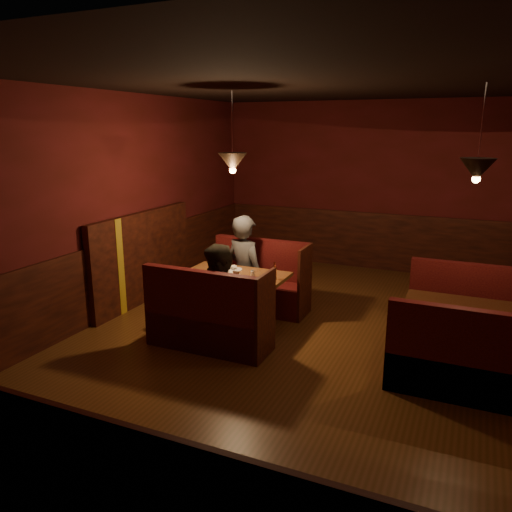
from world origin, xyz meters
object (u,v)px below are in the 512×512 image
at_px(main_bench_near, 208,324).
at_px(diner_a, 245,251).
at_px(main_bench_far, 259,287).
at_px(second_bench_near, 458,367).
at_px(main_table, 235,286).
at_px(second_table, 461,322).
at_px(second_bench_far, 464,317).
at_px(diner_b, 222,281).

height_order(main_bench_near, diner_a, diner_a).
xyz_separation_m(main_bench_far, second_bench_near, (2.63, -1.40, -0.01)).
bearing_deg(main_table, second_table, 0.28).
bearing_deg(diner_a, main_bench_far, -108.97).
height_order(second_bench_far, second_bench_near, same).
xyz_separation_m(main_table, diner_a, (-0.12, 0.55, 0.31)).
height_order(main_table, second_table, main_table).
distance_m(diner_a, diner_b, 1.13).
bearing_deg(main_table, main_bench_far, 88.76).
bearing_deg(second_bench_near, main_bench_near, -178.94).
xyz_separation_m(second_bench_far, second_bench_near, (0.00, -1.38, 0.00)).
height_order(second_table, second_bench_far, second_bench_far).
height_order(main_table, main_bench_far, main_bench_far).
distance_m(main_bench_near, diner_b, 0.50).
xyz_separation_m(main_bench_near, second_table, (2.60, 0.74, 0.18)).
xyz_separation_m(second_bench_near, diner_b, (-2.53, 0.13, 0.48)).
bearing_deg(diner_b, diner_a, 97.00).
distance_m(main_table, diner_b, 0.61).
height_order(main_bench_near, second_bench_near, main_bench_near).
relative_size(main_bench_far, main_bench_near, 1.00).
height_order(main_bench_far, second_bench_far, main_bench_far).
distance_m(second_table, second_bench_near, 0.72).
height_order(second_bench_near, diner_b, diner_b).
bearing_deg(second_bench_near, second_table, 92.20).
distance_m(main_bench_far, second_bench_near, 2.98).
distance_m(second_table, second_bench_far, 0.72).
relative_size(main_bench_near, second_bench_far, 1.10).
xyz_separation_m(main_table, diner_b, (0.11, -0.55, 0.24)).
relative_size(second_bench_near, diner_b, 0.83).
bearing_deg(second_bench_far, main_bench_near, -151.43).
bearing_deg(diner_a, main_table, 121.93).
height_order(second_table, second_bench_near, second_bench_near).
bearing_deg(second_bench_far, main_table, -165.08).
distance_m(main_bench_far, main_bench_near, 1.45).
bearing_deg(diner_a, diner_b, 121.33).
distance_m(second_bench_far, second_bench_near, 1.38).
distance_m(second_bench_near, diner_a, 3.08).
height_order(main_bench_far, second_table, main_bench_far).
distance_m(main_table, second_table, 2.62).
bearing_deg(main_bench_near, main_table, 91.24).
xyz_separation_m(main_table, second_table, (2.62, 0.01, -0.05)).
relative_size(second_table, diner_a, 0.69).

